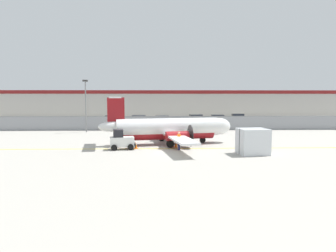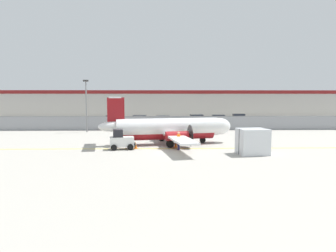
% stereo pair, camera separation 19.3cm
% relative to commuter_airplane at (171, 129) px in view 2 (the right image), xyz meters
% --- Properties ---
extents(ground_plane, '(140.00, 140.00, 0.01)m').
position_rel_commuter_airplane_xyz_m(ground_plane, '(0.33, -2.78, -1.60)').
color(ground_plane, '#ADA89E').
extents(perimeter_fence, '(98.00, 0.10, 2.10)m').
position_rel_commuter_airplane_xyz_m(perimeter_fence, '(0.33, 13.22, -0.49)').
color(perimeter_fence, gray).
rests_on(perimeter_fence, ground).
extents(parking_lot_strip, '(98.00, 17.00, 0.12)m').
position_rel_commuter_airplane_xyz_m(parking_lot_strip, '(0.33, 24.72, -1.54)').
color(parking_lot_strip, '#38383A').
rests_on(parking_lot_strip, ground).
extents(background_building, '(91.00, 8.10, 6.50)m').
position_rel_commuter_airplane_xyz_m(background_building, '(0.33, 43.20, 1.66)').
color(background_building, beige).
rests_on(background_building, ground).
extents(commuter_airplane, '(13.99, 16.02, 4.92)m').
position_rel_commuter_airplane_xyz_m(commuter_airplane, '(0.00, 0.00, 0.00)').
color(commuter_airplane, white).
rests_on(commuter_airplane, ground).
extents(baggage_tug, '(2.48, 1.70, 1.88)m').
position_rel_commuter_airplane_xyz_m(baggage_tug, '(-4.72, -3.10, -0.75)').
color(baggage_tug, silver).
rests_on(baggage_tug, ground).
extents(ground_crew_worker, '(0.40, 0.55, 1.70)m').
position_rel_commuter_airplane_xyz_m(ground_crew_worker, '(0.63, -3.55, -0.65)').
color(ground_crew_worker, '#191E4C').
rests_on(ground_crew_worker, ground).
extents(cargo_container, '(2.62, 2.27, 2.20)m').
position_rel_commuter_airplane_xyz_m(cargo_container, '(6.81, -5.82, -0.50)').
color(cargo_container, silver).
rests_on(cargo_container, ground).
extents(traffic_cone_near_left, '(0.36, 0.36, 0.64)m').
position_rel_commuter_airplane_xyz_m(traffic_cone_near_left, '(0.44, -2.06, -1.29)').
color(traffic_cone_near_left, orange).
rests_on(traffic_cone_near_left, ground).
extents(traffic_cone_near_right, '(0.36, 0.36, 0.64)m').
position_rel_commuter_airplane_xyz_m(traffic_cone_near_right, '(-5.23, -1.93, -1.29)').
color(traffic_cone_near_right, orange).
rests_on(traffic_cone_near_right, ground).
extents(traffic_cone_far_left, '(0.36, 0.36, 0.64)m').
position_rel_commuter_airplane_xyz_m(traffic_cone_far_left, '(0.14, 2.19, -1.29)').
color(traffic_cone_far_left, orange).
rests_on(traffic_cone_far_left, ground).
extents(traffic_cone_far_right, '(0.36, 0.36, 0.64)m').
position_rel_commuter_airplane_xyz_m(traffic_cone_far_right, '(-3.42, -2.63, -1.29)').
color(traffic_cone_far_right, orange).
rests_on(traffic_cone_far_right, ground).
extents(parked_car_0, '(4.30, 2.22, 1.58)m').
position_rel_commuter_airplane_xyz_m(parked_car_0, '(-14.78, 18.44, -0.71)').
color(parked_car_0, slate).
rests_on(parked_car_0, parking_lot_strip).
extents(parked_car_1, '(4.24, 2.08, 1.58)m').
position_rel_commuter_airplane_xyz_m(parked_car_1, '(-9.39, 21.81, -0.71)').
color(parked_car_1, gray).
rests_on(parked_car_1, parking_lot_strip).
extents(parked_car_2, '(4.33, 2.29, 1.58)m').
position_rel_commuter_airplane_xyz_m(parked_car_2, '(-4.90, 22.21, -0.71)').
color(parked_car_2, '#B28C19').
rests_on(parked_car_2, parking_lot_strip).
extents(parked_car_3, '(4.39, 2.44, 1.58)m').
position_rel_commuter_airplane_xyz_m(parked_car_3, '(-0.52, 21.05, -0.71)').
color(parked_car_3, black).
rests_on(parked_car_3, parking_lot_strip).
extents(parked_car_4, '(4.39, 2.43, 1.58)m').
position_rel_commuter_airplane_xyz_m(parked_car_4, '(5.75, 24.22, -0.71)').
color(parked_car_4, '#B28C19').
rests_on(parked_car_4, parking_lot_strip).
extents(parked_car_5, '(4.31, 2.22, 1.58)m').
position_rel_commuter_airplane_xyz_m(parked_car_5, '(9.62, 23.38, -0.71)').
color(parked_car_5, red).
rests_on(parked_car_5, parking_lot_strip).
extents(parked_car_6, '(4.32, 2.27, 1.58)m').
position_rel_commuter_airplane_xyz_m(parked_car_6, '(14.18, 26.44, -0.71)').
color(parked_car_6, '#B28C19').
rests_on(parked_car_6, parking_lot_strip).
extents(apron_light_pole, '(0.70, 0.30, 7.27)m').
position_rel_commuter_airplane_xyz_m(apron_light_pole, '(-11.38, 11.09, 2.70)').
color(apron_light_pole, slate).
rests_on(apron_light_pole, ground).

